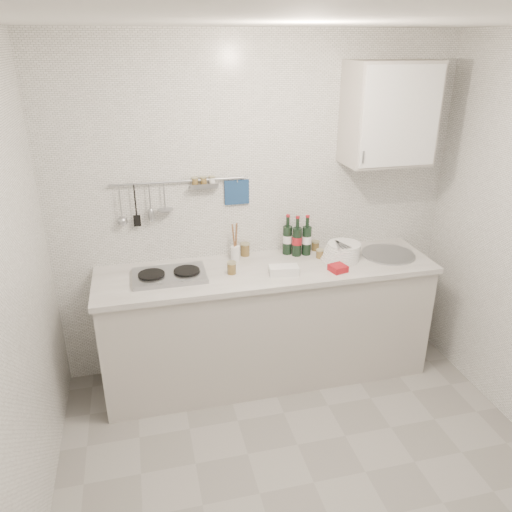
{
  "coord_description": "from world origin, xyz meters",
  "views": [
    {
      "loc": [
        -0.85,
        -2.04,
        2.42
      ],
      "look_at": [
        -0.14,
        0.9,
        1.11
      ],
      "focal_mm": 35.0,
      "sensor_mm": 36.0,
      "label": 1
    }
  ],
  "objects_px": {
    "wine_bottles": "(297,235)",
    "utensil_crock": "(235,251)",
    "plate_stack_hob": "(163,272)",
    "plate_stack_sink": "(342,252)",
    "wall_cabinet": "(389,114)"
  },
  "relations": [
    {
      "from": "wine_bottles",
      "to": "utensil_crock",
      "type": "height_order",
      "value": "wine_bottles"
    },
    {
      "from": "plate_stack_hob",
      "to": "wine_bottles",
      "type": "xyz_separation_m",
      "value": [
        1.01,
        0.11,
        0.14
      ]
    },
    {
      "from": "wine_bottles",
      "to": "utensil_crock",
      "type": "bearing_deg",
      "value": 178.37
    },
    {
      "from": "plate_stack_hob",
      "to": "utensil_crock",
      "type": "xyz_separation_m",
      "value": [
        0.54,
        0.12,
        0.06
      ]
    },
    {
      "from": "plate_stack_sink",
      "to": "utensil_crock",
      "type": "xyz_separation_m",
      "value": [
        -0.78,
        0.16,
        0.02
      ]
    },
    {
      "from": "plate_stack_sink",
      "to": "plate_stack_hob",
      "type": "bearing_deg",
      "value": 178.28
    },
    {
      "from": "wall_cabinet",
      "to": "utensil_crock",
      "type": "distance_m",
      "value": 1.46
    },
    {
      "from": "wall_cabinet",
      "to": "plate_stack_sink",
      "type": "relative_size",
      "value": 2.24
    },
    {
      "from": "plate_stack_hob",
      "to": "plate_stack_sink",
      "type": "bearing_deg",
      "value": -1.72
    },
    {
      "from": "plate_stack_hob",
      "to": "wine_bottles",
      "type": "bearing_deg",
      "value": 6.16
    },
    {
      "from": "plate_stack_sink",
      "to": "wine_bottles",
      "type": "relative_size",
      "value": 1.01
    },
    {
      "from": "wall_cabinet",
      "to": "plate_stack_hob",
      "type": "distance_m",
      "value": 1.93
    },
    {
      "from": "wine_bottles",
      "to": "utensil_crock",
      "type": "distance_m",
      "value": 0.48
    },
    {
      "from": "wall_cabinet",
      "to": "plate_stack_sink",
      "type": "bearing_deg",
      "value": -164.34
    },
    {
      "from": "wall_cabinet",
      "to": "plate_stack_hob",
      "type": "xyz_separation_m",
      "value": [
        -1.64,
        -0.05,
        -1.02
      ]
    }
  ]
}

